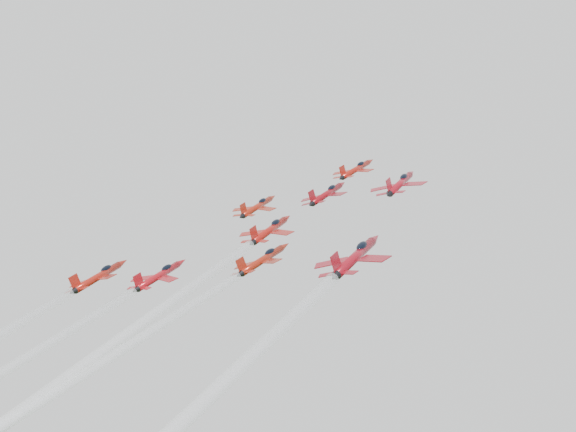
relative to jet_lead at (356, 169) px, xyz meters
The scene contains 6 objects.
jet_lead is the anchor object (origin of this frame).
jet_row2_left 21.23m from the jet_lead, 128.43° to the right, with size 9.25×11.95×7.19m.
jet_row2_center 16.18m from the jet_lead, 79.13° to the right, with size 9.36×12.09×7.28m.
jet_row2_right 24.38m from the jet_lead, 39.39° to the right, with size 9.92×12.80×7.71m.
jet_center 80.93m from the jet_lead, 88.11° to the right, with size 9.72×93.09×51.71m.
jet_rear_right 89.98m from the jet_lead, 82.05° to the right, with size 8.52×81.63×45.34m.
Camera 1 is at (77.17, -99.77, 127.22)m, focal length 50.00 mm.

